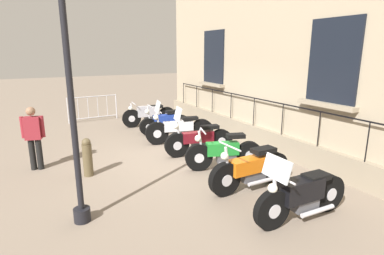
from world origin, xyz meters
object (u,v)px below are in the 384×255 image
object	(u,v)px
motorcycle_blue	(165,122)
pedestrian_walking	(34,135)
crowd_barrier	(93,108)
lamppost	(67,53)
motorcycle_black	(302,195)
bollard	(87,157)
motorcycle_white	(179,129)
motorcycle_green	(224,153)
motorcycle_orange	(251,170)
motorcycle_maroon	(199,140)
motorcycle_silver	(149,114)

from	to	relation	value
motorcycle_blue	pedestrian_walking	distance (m)	4.48
crowd_barrier	lamppost	bearing A→B (deg)	77.96
motorcycle_blue	lamppost	distance (m)	6.36
motorcycle_black	bollard	distance (m)	4.71
bollard	motorcycle_white	bearing A→B (deg)	-154.83
motorcycle_green	motorcycle_black	bearing A→B (deg)	86.82
motorcycle_orange	pedestrian_walking	xyz separation A→B (m)	(3.95, -3.33, 0.45)
motorcycle_black	lamppost	world-z (taller)	lamppost
crowd_barrier	bollard	size ratio (longest dim) A/B	2.22
motorcycle_orange	bollard	world-z (taller)	motorcycle_orange
motorcycle_maroon	lamppost	xyz separation A→B (m)	(3.46, 2.12, 2.38)
motorcycle_blue	motorcycle_black	bearing A→B (deg)	88.30
bollard	motorcycle_orange	bearing A→B (deg)	141.33
pedestrian_walking	crowd_barrier	bearing A→B (deg)	-114.89
motorcycle_white	motorcycle_orange	xyz separation A→B (m)	(0.14, 3.75, -0.01)
motorcycle_green	motorcycle_black	size ratio (longest dim) A/B	0.94
motorcycle_white	motorcycle_green	size ratio (longest dim) A/B	1.15
motorcycle_silver	motorcycle_orange	world-z (taller)	motorcycle_orange
motorcycle_green	motorcycle_black	distance (m)	2.60
motorcycle_silver	motorcycle_blue	distance (m)	1.31
motorcycle_blue	lamppost	world-z (taller)	lamppost
bollard	motorcycle_blue	bearing A→B (deg)	-138.83
motorcycle_maroon	lamppost	bearing A→B (deg)	31.54
motorcycle_silver	motorcycle_white	world-z (taller)	motorcycle_white
motorcycle_white	bollard	xyz separation A→B (m)	(3.04, 1.43, 0.02)
motorcycle_blue	motorcycle_white	bearing A→B (deg)	88.31
motorcycle_black	motorcycle_maroon	bearing A→B (deg)	-91.78
motorcycle_black	crowd_barrier	distance (m)	9.78
motorcycle_silver	lamppost	distance (m)	7.32
motorcycle_blue	motorcycle_white	distance (m)	1.26
motorcycle_black	pedestrian_walking	distance (m)	6.16
motorcycle_white	crowd_barrier	size ratio (longest dim) A/B	1.08
motorcycle_silver	motorcycle_maroon	bearing A→B (deg)	90.41
bollard	motorcycle_maroon	bearing A→B (deg)	-177.94
motorcycle_black	motorcycle_silver	bearing A→B (deg)	-90.68
motorcycle_black	crowd_barrier	xyz separation A→B (m)	(1.65, -9.64, 0.11)
motorcycle_maroon	bollard	xyz separation A→B (m)	(3.01, 0.11, 0.03)
motorcycle_black	lamppost	size ratio (longest dim) A/B	0.45
motorcycle_silver	lamppost	bearing A→B (deg)	60.29
motorcycle_white	motorcycle_orange	bearing A→B (deg)	87.90
motorcycle_blue	motorcycle_green	size ratio (longest dim) A/B	0.98
motorcycle_orange	crowd_barrier	size ratio (longest dim) A/B	1.00
motorcycle_maroon	pedestrian_walking	world-z (taller)	pedestrian_walking
motorcycle_orange	pedestrian_walking	bearing A→B (deg)	-40.13
motorcycle_green	pedestrian_walking	bearing A→B (deg)	-27.49
motorcycle_white	motorcycle_black	bearing A→B (deg)	88.29
pedestrian_walking	lamppost	bearing A→B (deg)	101.04
bollard	lamppost	bearing A→B (deg)	77.26
motorcycle_white	pedestrian_walking	distance (m)	4.13
motorcycle_white	motorcycle_green	distance (m)	2.54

